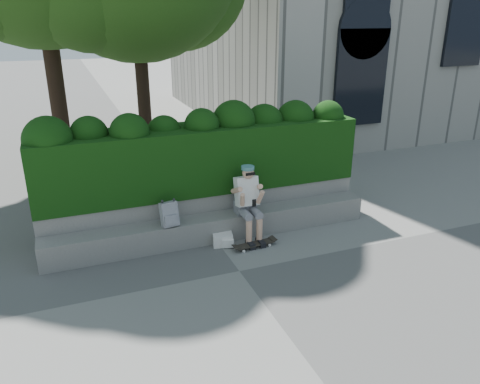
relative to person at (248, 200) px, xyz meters
name	(u,v)px	position (x,y,z in m)	size (l,w,h in m)	color
ground	(239,271)	(-0.58, -1.07, -0.75)	(80.00, 80.00, 0.00)	slate
bench_ledge	(215,227)	(-0.58, 0.18, -0.53)	(6.00, 0.45, 0.45)	gray
planter_wall	(207,210)	(-0.58, 0.66, -0.38)	(6.00, 0.50, 0.75)	gray
hedge	(202,158)	(-0.58, 0.88, 0.60)	(6.00, 1.00, 1.20)	black
person	(248,200)	(0.00, 0.00, 0.00)	(0.40, 0.76, 1.38)	slate
skateboard	(255,244)	(-0.03, -0.41, -0.69)	(0.75, 0.25, 0.08)	black
backpack_plaid	(169,214)	(-1.42, 0.08, -0.09)	(0.29, 0.15, 0.42)	#9FA0A3
backpack_ground	(223,239)	(-0.53, -0.12, -0.64)	(0.35, 0.24, 0.22)	silver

